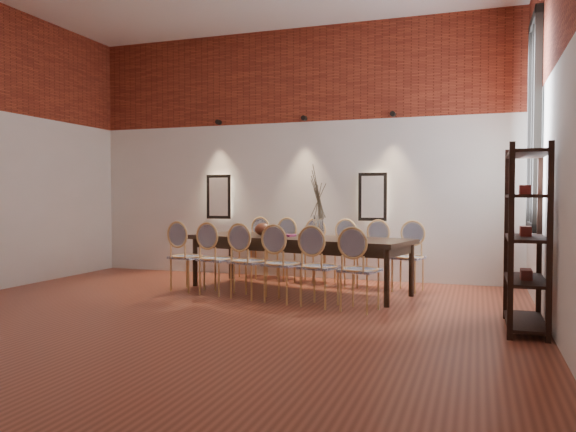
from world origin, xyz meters
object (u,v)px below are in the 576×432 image
(chair_far_a, at_px, (253,248))
(chair_far_b, at_px, (280,250))
(chair_near_d, at_px, (283,264))
(chair_far_d, at_px, (340,253))
(chair_near_a, at_px, (188,257))
(bowl, at_px, (263,229))
(chair_near_f, at_px, (360,270))
(chair_far_c, at_px, (309,251))
(chair_far_e, at_px, (373,255))
(dining_table, at_px, (297,264))
(chair_near_b, at_px, (217,259))
(chair_near_e, at_px, (320,267))
(chair_near_c, at_px, (249,261))
(vase, at_px, (318,227))
(chair_far_f, at_px, (408,257))
(shelving_rack, at_px, (526,238))
(book, at_px, (285,235))

(chair_far_a, height_order, chair_far_b, same)
(chair_near_d, relative_size, chair_far_a, 1.00)
(chair_far_d, bearing_deg, chair_near_d, 90.00)
(chair_near_a, xyz_separation_m, bowl, (0.92, 0.54, 0.37))
(chair_near_f, relative_size, chair_far_c, 1.00)
(bowl, bearing_deg, chair_far_e, 18.93)
(dining_table, relative_size, bowl, 13.04)
(chair_near_b, distance_m, chair_near_e, 1.56)
(chair_near_c, height_order, vase, vase)
(chair_near_b, relative_size, vase, 3.13)
(chair_near_a, xyz_separation_m, chair_near_f, (2.54, -0.60, 0.00))
(chair_far_d, distance_m, vase, 0.90)
(chair_near_b, bearing_deg, chair_far_b, 90.00)
(chair_far_f, relative_size, shelving_rack, 0.52)
(chair_near_b, relative_size, chair_near_f, 1.00)
(chair_near_c, bearing_deg, chair_near_f, 0.00)
(chair_far_b, height_order, vase, vase)
(chair_near_e, xyz_separation_m, vase, (-0.26, 0.87, 0.43))
(chair_near_d, height_order, chair_far_b, same)
(chair_near_b, xyz_separation_m, chair_near_f, (2.03, -0.48, 0.00))
(chair_near_b, height_order, book, chair_near_b)
(chair_near_b, height_order, chair_far_d, same)
(dining_table, distance_m, book, 0.44)
(chair_near_e, xyz_separation_m, chair_far_e, (0.36, 1.52, 0.00))
(chair_far_a, bearing_deg, chair_far_c, -180.00)
(vase, bearing_deg, chair_near_e, -73.25)
(chair_near_c, relative_size, book, 3.62)
(chair_near_f, distance_m, chair_far_e, 1.65)
(vase, xyz_separation_m, bowl, (-0.85, 0.15, -0.06))
(chair_near_f, xyz_separation_m, chair_far_e, (-0.15, 1.64, 0.00))
(bowl, bearing_deg, chair_near_d, -55.90)
(chair_far_a, height_order, chair_far_e, same)
(chair_near_d, bearing_deg, chair_far_b, 123.67)
(dining_table, bearing_deg, chair_far_f, 30.98)
(chair_far_a, bearing_deg, bowl, 132.64)
(chair_near_b, relative_size, chair_far_f, 1.00)
(chair_near_f, xyz_separation_m, chair_far_f, (0.36, 1.52, 0.00))
(book, bearing_deg, dining_table, -9.33)
(chair_near_a, xyz_separation_m, chair_near_e, (2.03, -0.48, 0.00))
(chair_near_e, distance_m, chair_far_a, 2.61)
(dining_table, distance_m, chair_far_a, 1.52)
(chair_near_d, bearing_deg, chair_near_c, -180.00)
(chair_near_c, distance_m, chair_near_d, 0.52)
(chair_near_a, height_order, chair_far_c, same)
(chair_near_c, xyz_separation_m, vase, (0.75, 0.63, 0.43))
(chair_far_d, bearing_deg, shelving_rack, 151.32)
(chair_far_c, bearing_deg, chair_far_f, -180.00)
(dining_table, xyz_separation_m, chair_far_b, (-0.58, 0.94, 0.09))
(vase, bearing_deg, chair_far_c, 113.66)
(chair_near_f, bearing_deg, chair_far_e, 108.42)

